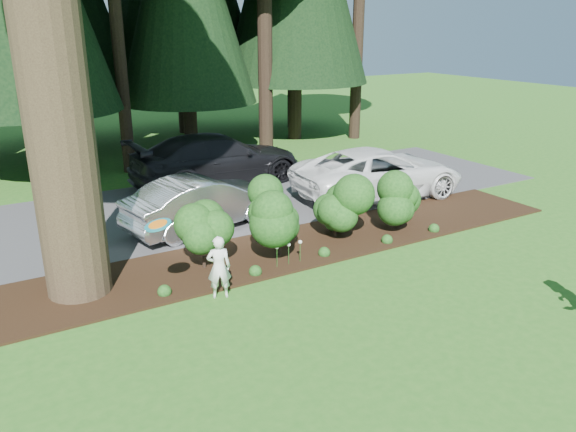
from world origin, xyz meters
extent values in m
plane|color=#265F1B|center=(0.00, 0.00, 0.00)|extent=(80.00, 80.00, 0.00)
cube|color=black|center=(0.00, 3.25, 0.03)|extent=(16.00, 2.50, 0.05)
cube|color=#38383A|center=(0.00, 7.50, 0.01)|extent=(22.00, 6.00, 0.03)
sphere|color=#153E13|center=(-2.00, 3.20, 0.66)|extent=(1.08, 1.08, 1.08)
cylinder|color=black|center=(-2.00, 3.20, 0.15)|extent=(0.08, 0.08, 0.30)
sphere|color=#153E13|center=(-0.20, 3.00, 0.94)|extent=(1.35, 1.35, 1.35)
cylinder|color=black|center=(-0.20, 3.00, 0.15)|extent=(0.08, 0.08, 0.30)
sphere|color=#153E13|center=(1.60, 3.30, 0.83)|extent=(1.26, 1.26, 1.26)
cylinder|color=black|center=(1.60, 3.30, 0.15)|extent=(0.08, 0.08, 0.30)
sphere|color=#153E13|center=(3.40, 3.10, 0.72)|extent=(1.17, 1.17, 1.17)
cylinder|color=black|center=(3.40, 3.10, 0.15)|extent=(0.08, 0.08, 0.30)
cylinder|color=#153E13|center=(-0.60, 2.40, 0.25)|extent=(0.01, 0.01, 0.50)
sphere|color=white|center=(-0.60, 2.40, 0.52)|extent=(0.09, 0.09, 0.09)
cylinder|color=#153E13|center=(-0.30, 2.40, 0.25)|extent=(0.01, 0.01, 0.50)
sphere|color=white|center=(-0.30, 2.40, 0.52)|extent=(0.09, 0.09, 0.09)
cylinder|color=#153E13|center=(0.00, 2.40, 0.25)|extent=(0.01, 0.01, 0.50)
sphere|color=white|center=(0.00, 2.40, 0.52)|extent=(0.09, 0.09, 0.09)
cylinder|color=black|center=(-4.00, 15.00, 5.25)|extent=(0.50, 0.50, 10.50)
cylinder|color=black|center=(-1.00, 13.50, 4.38)|extent=(0.50, 0.50, 8.75)
cylinder|color=black|center=(2.00, 14.50, 5.60)|extent=(0.50, 0.50, 11.20)
cylinder|color=black|center=(5.00, 15.50, 4.72)|extent=(0.50, 0.50, 9.45)
cylinder|color=black|center=(7.50, 14.00, 5.42)|extent=(0.50, 0.50, 10.85)
cylinder|color=black|center=(10.00, 16.00, 4.90)|extent=(0.50, 0.50, 9.80)
cylinder|color=black|center=(-2.50, 18.00, 5.25)|extent=(0.50, 0.50, 10.50)
cylinder|color=black|center=(3.50, 19.00, 5.95)|extent=(0.50, 0.50, 11.90)
cylinder|color=black|center=(8.50, 18.50, 5.07)|extent=(0.50, 0.50, 10.15)
imported|color=silver|center=(-0.98, 5.67, 0.72)|extent=(4.41, 2.26, 1.38)
imported|color=white|center=(4.81, 5.57, 0.79)|extent=(5.65, 3.00, 1.51)
imported|color=black|center=(1.09, 9.42, 0.88)|extent=(5.90, 2.52, 1.70)
imported|color=white|center=(-2.24, 1.80, 0.65)|extent=(0.55, 0.44, 1.29)
cylinder|color=#177383|center=(-3.41, 1.75, 1.75)|extent=(0.49, 0.49, 0.14)
cylinder|color=orange|center=(-3.41, 1.75, 1.77)|extent=(0.34, 0.34, 0.10)
camera|label=1|loc=(-6.19, -7.56, 5.17)|focal=35.00mm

